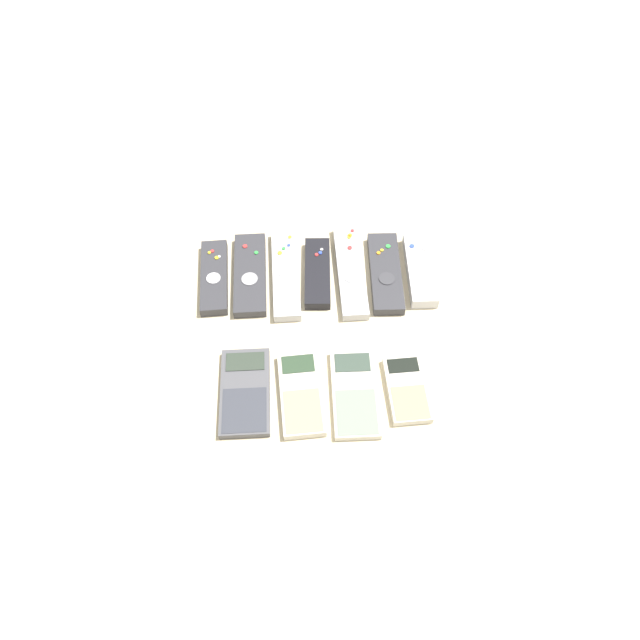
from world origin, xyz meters
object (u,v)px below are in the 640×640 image
object	(u,v)px
calculator_0	(245,392)
remote_0	(214,277)
remote_3	(318,273)
calculator_3	(407,389)
remote_1	(250,274)
remote_5	(385,273)
calculator_2	(355,393)
calculator_1	(301,394)
remote_6	(420,270)
remote_4	(350,271)
remote_2	(286,274)

from	to	relation	value
calculator_0	remote_0	bearing A→B (deg)	104.14
remote_3	calculator_3	xyz separation A→B (m)	(0.13, -0.24, -0.00)
remote_1	calculator_3	world-z (taller)	remote_1
remote_5	calculator_2	size ratio (longest dim) A/B	1.14
remote_5	calculator_2	world-z (taller)	remote_5
remote_0	calculator_1	world-z (taller)	remote_0
calculator_2	calculator_3	distance (m)	0.08
calculator_0	calculator_1	world-z (taller)	calculator_1
remote_6	calculator_2	xyz separation A→B (m)	(-0.14, -0.24, -0.00)
remote_1	calculator_0	xyz separation A→B (m)	(-0.00, -0.24, -0.00)
remote_6	remote_3	bearing A→B (deg)	-179.55
remote_5	calculator_1	distance (m)	0.29
remote_3	calculator_1	distance (m)	0.25
remote_1	remote_6	world-z (taller)	remote_6
remote_3	calculator_2	world-z (taller)	remote_3
remote_1	remote_4	world-z (taller)	same
remote_1	remote_0	bearing A→B (deg)	-177.23
remote_3	calculator_2	distance (m)	0.25
calculator_2	calculator_3	bearing A→B (deg)	2.03
calculator_1	remote_6	bearing A→B (deg)	43.78
remote_2	remote_5	distance (m)	0.18
remote_1	calculator_3	xyz separation A→B (m)	(0.25, -0.25, -0.00)
remote_4	remote_1	bearing A→B (deg)	178.75
remote_4	calculator_0	bearing A→B (deg)	-129.14
remote_6	calculator_1	bearing A→B (deg)	-131.59
calculator_0	calculator_1	bearing A→B (deg)	-5.33
remote_6	calculator_0	size ratio (longest dim) A/B	1.04
remote_4	calculator_2	size ratio (longest dim) A/B	1.36
remote_4	calculator_3	size ratio (longest dim) A/B	1.74
remote_0	remote_4	bearing A→B (deg)	-1.43
remote_5	calculator_1	xyz separation A→B (m)	(-0.16, -0.24, -0.00)
remote_3	remote_4	world-z (taller)	remote_3
remote_4	remote_6	size ratio (longest dim) A/B	1.33
remote_4	remote_6	distance (m)	0.13
calculator_1	remote_0	bearing A→B (deg)	118.14
remote_4	calculator_2	bearing A→B (deg)	-93.91
remote_4	calculator_1	bearing A→B (deg)	-112.73
remote_4	calculator_0	size ratio (longest dim) A/B	1.37
calculator_0	calculator_3	xyz separation A→B (m)	(0.26, -0.01, 0.00)
remote_3	remote_5	size ratio (longest dim) A/B	0.86
remote_2	remote_4	bearing A→B (deg)	-0.37
remote_3	remote_4	distance (m)	0.06
remote_2	calculator_2	xyz separation A→B (m)	(0.11, -0.25, -0.00)
remote_0	remote_6	distance (m)	0.37
calculator_3	remote_5	bearing A→B (deg)	89.47
remote_0	remote_1	bearing A→B (deg)	1.22
remote_6	calculator_3	xyz separation A→B (m)	(-0.05, -0.24, -0.00)
remote_1	remote_5	size ratio (longest dim) A/B	1.02
remote_5	calculator_3	size ratio (longest dim) A/B	1.47
calculator_3	remote_4	bearing A→B (deg)	103.58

